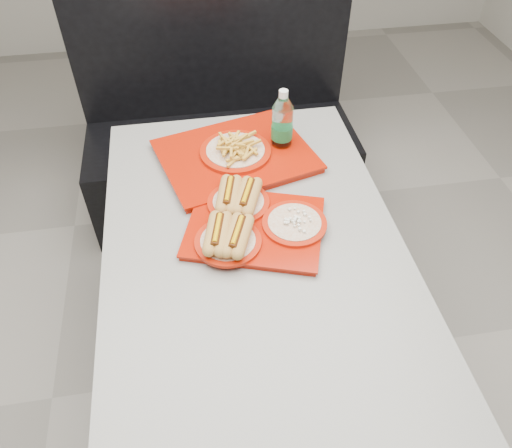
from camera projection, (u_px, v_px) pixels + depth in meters
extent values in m
plane|color=gray|center=(254.00, 368.00, 2.03)|extent=(6.00, 6.00, 0.00)
cylinder|color=black|center=(254.00, 365.00, 2.02)|extent=(0.52, 0.52, 0.05)
cylinder|color=black|center=(254.00, 314.00, 1.77)|extent=(0.11, 0.11, 0.66)
cube|color=black|center=(254.00, 253.00, 1.54)|extent=(0.92, 1.42, 0.01)
cube|color=gray|center=(254.00, 248.00, 1.52)|extent=(0.90, 1.40, 0.04)
cube|color=black|center=(223.00, 169.00, 2.59)|extent=(1.30, 0.55, 0.45)
cube|color=black|center=(211.00, 42.00, 2.35)|extent=(1.30, 0.10, 1.10)
cube|color=#9B1404|center=(255.00, 229.00, 1.54)|extent=(0.48, 0.42, 0.02)
cube|color=#9B1404|center=(255.00, 226.00, 1.53)|extent=(0.49, 0.43, 0.01)
cylinder|color=#A41905|center=(228.00, 242.00, 1.47)|extent=(0.20, 0.20, 0.01)
cylinder|color=beige|center=(228.00, 240.00, 1.46)|extent=(0.16, 0.16, 0.00)
cylinder|color=#A41905|center=(238.00, 202.00, 1.59)|extent=(0.20, 0.20, 0.01)
cylinder|color=beige|center=(238.00, 201.00, 1.59)|extent=(0.16, 0.16, 0.00)
cylinder|color=#A41905|center=(294.00, 223.00, 1.52)|extent=(0.20, 0.20, 0.01)
cylinder|color=beige|center=(295.00, 222.00, 1.52)|extent=(0.16, 0.16, 0.00)
cube|color=#9B1404|center=(236.00, 157.00, 1.78)|extent=(0.59, 0.51, 0.02)
cube|color=#9B1404|center=(236.00, 154.00, 1.77)|extent=(0.61, 0.53, 0.01)
cylinder|color=#A41905|center=(236.00, 152.00, 1.77)|extent=(0.25, 0.25, 0.01)
cylinder|color=beige|center=(235.00, 150.00, 1.76)|extent=(0.21, 0.21, 0.01)
cylinder|color=silver|center=(282.00, 129.00, 1.77)|extent=(0.07, 0.07, 0.18)
cylinder|color=#186331|center=(282.00, 132.00, 1.78)|extent=(0.08, 0.08, 0.05)
cone|color=silver|center=(283.00, 102.00, 1.69)|extent=(0.07, 0.07, 0.04)
cylinder|color=silver|center=(284.00, 94.00, 1.67)|extent=(0.03, 0.03, 0.02)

